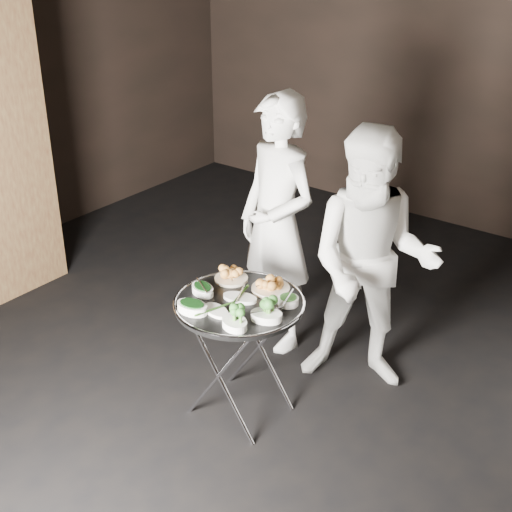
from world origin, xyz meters
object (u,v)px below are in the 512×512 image
Objects in this scene: tray_stand at (240,353)px; serving_tray at (239,303)px; waiter_left at (277,225)px; waiter_right at (372,263)px.

serving_tray reaches higher than tray_stand.
waiter_left is 0.70m from waiter_right.
waiter_right is at bearing 59.69° from serving_tray.
tray_stand is 0.43× the size of waiter_left.
serving_tray is 0.44× the size of waiter_right.
waiter_left reaches higher than serving_tray.
serving_tray is at bearing 95.36° from tray_stand.
tray_stand is at bearing -84.64° from serving_tray.
waiter_right reaches higher than serving_tray.
serving_tray is (-0.00, 0.00, 0.32)m from tray_stand.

